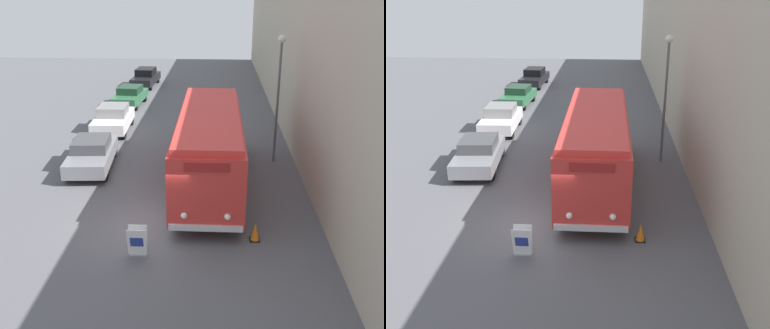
% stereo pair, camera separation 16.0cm
% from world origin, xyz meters
% --- Properties ---
extents(ground_plane, '(80.00, 80.00, 0.00)m').
position_xyz_m(ground_plane, '(0.00, 0.00, 0.00)').
color(ground_plane, '#56565B').
extents(building_wall_right, '(0.30, 60.00, 7.89)m').
position_xyz_m(building_wall_right, '(6.14, 10.00, 3.95)').
color(building_wall_right, '#B2A893').
rests_on(building_wall_right, ground_plane).
extents(vintage_bus, '(2.63, 9.92, 3.27)m').
position_xyz_m(vintage_bus, '(1.80, 3.88, 1.84)').
color(vintage_bus, black).
rests_on(vintage_bus, ground_plane).
extents(sign_board, '(0.61, 0.38, 1.00)m').
position_xyz_m(sign_board, '(-0.37, -1.83, 0.48)').
color(sign_board, gray).
rests_on(sign_board, ground_plane).
extents(streetlamp, '(0.36, 0.36, 6.08)m').
position_xyz_m(streetlamp, '(4.95, 6.86, 3.97)').
color(streetlamp, '#595E60').
rests_on(streetlamp, ground_plane).
extents(parked_car_near, '(2.24, 4.58, 1.44)m').
position_xyz_m(parked_car_near, '(-3.78, 5.46, 0.74)').
color(parked_car_near, black).
rests_on(parked_car_near, ground_plane).
extents(parked_car_mid, '(2.05, 4.25, 1.56)m').
position_xyz_m(parked_car_mid, '(-4.05, 11.27, 0.80)').
color(parked_car_mid, black).
rests_on(parked_car_mid, ground_plane).
extents(parked_car_far, '(2.13, 4.20, 1.39)m').
position_xyz_m(parked_car_far, '(-4.24, 17.58, 0.72)').
color(parked_car_far, black).
rests_on(parked_car_far, ground_plane).
extents(parked_car_distant, '(2.06, 4.66, 1.52)m').
position_xyz_m(parked_car_distant, '(-4.13, 24.38, 0.76)').
color(parked_car_distant, black).
rests_on(parked_car_distant, ground_plane).
extents(traffic_cone, '(0.36, 0.36, 0.66)m').
position_xyz_m(traffic_cone, '(3.48, -0.72, 0.32)').
color(traffic_cone, black).
rests_on(traffic_cone, ground_plane).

